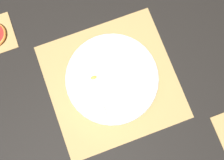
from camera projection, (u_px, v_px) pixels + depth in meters
name	position (u px, v px, depth m)	size (l,w,h in m)	color
ground_plane	(112.00, 82.00, 0.87)	(6.00, 6.00, 0.00)	black
bamboo_mat_center	(112.00, 82.00, 0.87)	(0.42, 0.41, 0.01)	#A8844C
fruit_salad_bowl	(112.00, 79.00, 0.83)	(0.29, 0.29, 0.07)	silver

